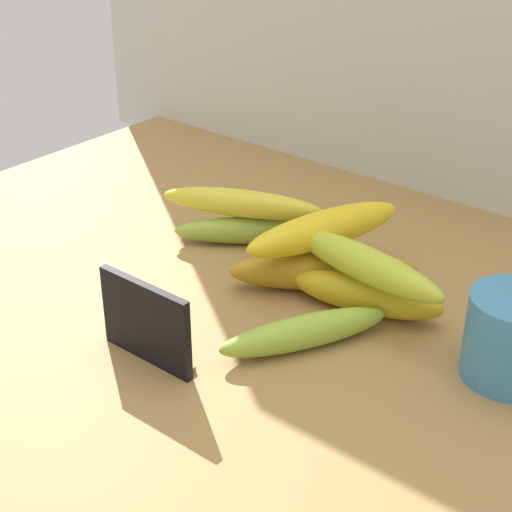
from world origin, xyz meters
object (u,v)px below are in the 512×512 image
banana_0 (365,268)px  banana_3 (323,271)px  banana_5 (366,264)px  banana_6 (326,229)px  banana_2 (367,294)px  banana_1 (305,332)px  banana_7 (241,203)px  banana_4 (253,230)px  chalkboard_sign (146,325)px

banana_0 → banana_3: 4.91cm
banana_5 → banana_6: banana_6 is taller
banana_0 → banana_2: banana_2 is taller
banana_3 → banana_6: bearing=121.1°
banana_1 → banana_3: banana_3 is taller
banana_0 → banana_7: (-17.08, -0.96, 3.28)cm
banana_1 → banana_3: 11.65cm
banana_4 → banana_6: bearing=-9.8°
chalkboard_sign → banana_3: size_ratio=0.53×
banana_3 → banana_4: banana_3 is taller
banana_0 → banana_4: banana_0 is taller
banana_6 → chalkboard_sign: bearing=-100.7°
banana_1 → banana_2: size_ratio=1.10×
banana_2 → banana_3: bearing=169.6°
chalkboard_sign → banana_1: (10.32, 11.11, -2.17)cm
banana_0 → banana_3: size_ratio=0.85×
banana_2 → banana_1: bearing=-97.6°
banana_0 → banana_2: (3.47, -5.14, 0.29)cm
banana_4 → banana_1: bearing=-37.9°
banana_0 → banana_5: size_ratio=0.91×
banana_1 → banana_2: banana_2 is taller
banana_0 → banana_4: 15.74cm
banana_1 → banana_6: size_ratio=0.89×
chalkboard_sign → banana_0: 26.87cm
banana_3 → banana_2: bearing=-10.4°
banana_2 → banana_3: banana_3 is taller
banana_6 → banana_7: bearing=173.3°
banana_5 → chalkboard_sign: bearing=-120.4°
banana_0 → banana_7: bearing=-176.8°
chalkboard_sign → banana_1: size_ratio=0.62×
chalkboard_sign → banana_0: size_ratio=0.63×
chalkboard_sign → banana_3: chalkboard_sign is taller
banana_3 → banana_4: (-12.87, 3.52, -0.47)cm
chalkboard_sign → banana_2: (11.55, 20.40, -1.79)cm
banana_6 → banana_2: bearing=-19.9°
chalkboard_sign → banana_0: (8.07, 25.54, -2.08)cm
banana_1 → banana_2: bearing=82.4°
banana_2 → banana_3: size_ratio=0.78×
banana_3 → banana_6: banana_6 is taller
chalkboard_sign → banana_6: (4.34, 23.01, 2.51)cm
banana_3 → banana_1: bearing=-64.0°
banana_5 → banana_2: bearing=91.0°
banana_7 → banana_6: bearing=-6.7°
banana_0 → banana_4: (-15.74, -0.46, -0.09)cm
banana_0 → chalkboard_sign: bearing=-107.5°
banana_1 → banana_3: size_ratio=0.86×
banana_1 → banana_7: 23.80cm
banana_7 → banana_5: bearing=-13.3°
banana_5 → banana_7: (-20.57, 4.87, -0.90)cm
banana_2 → banana_7: 21.19cm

